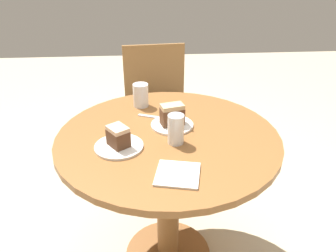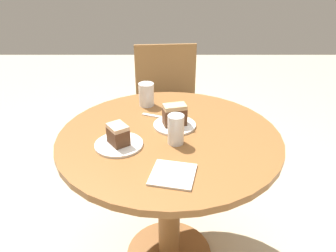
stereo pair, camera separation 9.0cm
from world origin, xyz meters
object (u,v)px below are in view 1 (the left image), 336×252
glass_water (141,97)px  plate_near (172,125)px  cake_slice_near (172,114)px  cake_slice_far (118,136)px  plate_far (119,146)px  glass_lemonade (176,130)px  chair (157,108)px

glass_water → plate_near: bearing=-58.8°
plate_near → cake_slice_near: bearing=180.0°
cake_slice_far → glass_water: (0.09, 0.41, -0.00)m
plate_far → cake_slice_far: (0.00, 0.00, 0.05)m
plate_far → glass_lemonade: size_ratio=1.57×
plate_near → cake_slice_far: (-0.24, -0.17, 0.05)m
cake_slice_far → plate_far: bearing=0.0°
cake_slice_near → glass_lemonade: 0.15m
chair → plate_far: 1.05m
chair → glass_water: size_ratio=7.64×
plate_far → cake_slice_far: cake_slice_far is taller
cake_slice_near → glass_lemonade: (0.00, -0.15, 0.00)m
plate_near → plate_far: bearing=-143.7°
plate_far → chair: bearing=78.6°
plate_near → plate_far: 0.29m
chair → cake_slice_near: size_ratio=7.91×
glass_lemonade → glass_water: (-0.14, 0.39, -0.01)m
cake_slice_far → glass_lemonade: 0.24m
chair → cake_slice_near: chair is taller
glass_water → plate_far: bearing=-102.8°
chair → glass_lemonade: (0.04, -0.96, 0.34)m
glass_lemonade → glass_water: glass_lemonade is taller
glass_lemonade → plate_far: bearing=-174.8°
plate_far → glass_lemonade: bearing=5.2°
chair → cake_slice_far: size_ratio=8.46×
chair → plate_near: bearing=-92.2°
glass_water → cake_slice_far: bearing=-102.8°
plate_near → cake_slice_far: cake_slice_far is taller
plate_near → cake_slice_far: 0.30m
glass_lemonade → cake_slice_far: bearing=-174.8°
cake_slice_far → glass_water: 0.42m
plate_far → cake_slice_near: size_ratio=1.74×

